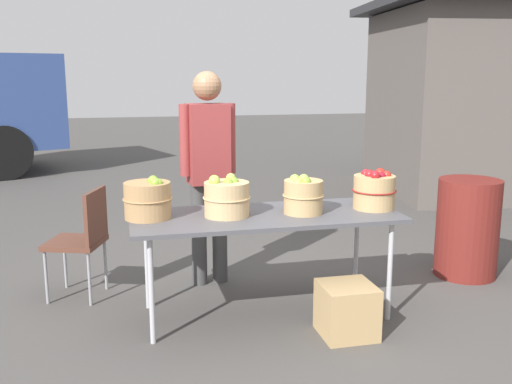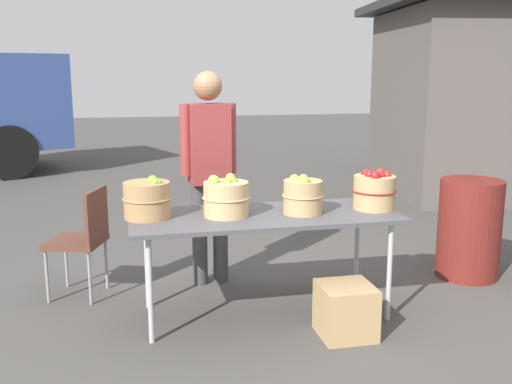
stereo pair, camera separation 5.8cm
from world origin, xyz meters
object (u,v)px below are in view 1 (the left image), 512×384
at_px(apple_basket_green_0, 148,199).
at_px(apple_basket_green_2, 303,196).
at_px(market_table, 266,220).
at_px(folding_chair, 83,234).
at_px(apple_basket_green_1, 227,198).
at_px(produce_crate, 347,310).
at_px(apple_basket_red_0, 374,191).
at_px(vendor_adult, 208,162).
at_px(trash_barrel, 467,228).

relative_size(apple_basket_green_0, apple_basket_green_2, 1.14).
height_order(market_table, folding_chair, folding_chair).
bearing_deg(market_table, apple_basket_green_1, 177.85).
xyz_separation_m(apple_basket_green_0, produce_crate, (1.26, -0.54, -0.71)).
distance_m(apple_basket_green_0, apple_basket_green_2, 1.09).
xyz_separation_m(apple_basket_green_2, folding_chair, (-1.56, 0.67, -0.37)).
height_order(apple_basket_green_0, apple_basket_green_2, apple_basket_green_0).
xyz_separation_m(apple_basket_green_0, apple_basket_red_0, (1.64, -0.08, 0.00)).
relative_size(apple_basket_green_2, vendor_adult, 0.17).
xyz_separation_m(apple_basket_green_1, vendor_adult, (-0.02, 0.72, 0.15)).
height_order(apple_basket_green_0, vendor_adult, vendor_adult).
bearing_deg(apple_basket_green_2, market_table, 172.77).
bearing_deg(produce_crate, market_table, 133.59).
distance_m(apple_basket_green_1, produce_crate, 1.12).
bearing_deg(apple_basket_red_0, market_table, 179.28).
bearing_deg(apple_basket_green_0, apple_basket_green_2, -5.57).
bearing_deg(market_table, folding_chair, 153.88).
xyz_separation_m(apple_basket_green_1, apple_basket_green_2, (0.54, -0.04, -0.00)).
bearing_deg(folding_chair, apple_basket_green_1, 77.45).
bearing_deg(produce_crate, apple_basket_green_0, 156.81).
xyz_separation_m(apple_basket_red_0, trash_barrel, (1.07, 0.42, -0.46)).
bearing_deg(apple_basket_green_1, folding_chair, 148.47).
height_order(apple_basket_green_2, trash_barrel, apple_basket_green_2).
height_order(market_table, apple_basket_green_2, apple_basket_green_2).
bearing_deg(market_table, vendor_adult, 112.10).
distance_m(market_table, apple_basket_red_0, 0.84).
distance_m(apple_basket_red_0, produce_crate, 0.92).
bearing_deg(apple_basket_green_1, market_table, -2.15).
distance_m(market_table, vendor_adult, 0.85).
xyz_separation_m(apple_basket_green_0, trash_barrel, (2.71, 0.34, -0.46)).
height_order(apple_basket_green_1, folding_chair, apple_basket_green_1).
xyz_separation_m(apple_basket_green_1, produce_crate, (0.72, -0.48, -0.70)).
distance_m(folding_chair, produce_crate, 2.09).
relative_size(vendor_adult, trash_barrel, 2.06).
bearing_deg(produce_crate, apple_basket_green_2, 112.53).
xyz_separation_m(apple_basket_green_2, vendor_adult, (-0.56, 0.76, 0.15)).
relative_size(apple_basket_green_1, trash_barrel, 0.39).
xyz_separation_m(apple_basket_green_1, folding_chair, (-1.02, 0.62, -0.37)).
xyz_separation_m(apple_basket_green_1, trash_barrel, (2.17, 0.40, -0.46)).
height_order(folding_chair, trash_barrel, folding_chair).
distance_m(market_table, apple_basket_green_0, 0.84).
bearing_deg(apple_basket_red_0, apple_basket_green_2, -177.59).
relative_size(apple_basket_green_1, folding_chair, 0.39).
relative_size(apple_basket_green_0, produce_crate, 0.96).
relative_size(market_table, vendor_adult, 1.09).
relative_size(market_table, apple_basket_red_0, 5.88).
distance_m(market_table, apple_basket_green_2, 0.32).
distance_m(apple_basket_green_2, apple_basket_red_0, 0.56).
distance_m(market_table, produce_crate, 0.84).
xyz_separation_m(market_table, vendor_adult, (-0.30, 0.73, 0.32)).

